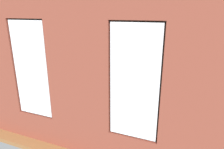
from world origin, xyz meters
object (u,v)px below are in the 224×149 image
(couch_by_window, at_px, (87,121))
(potted_plant_corner_near_left, at_px, (210,80))
(cup_ceramic, at_px, (122,93))
(potted_plant_corner_far_left, at_px, (222,127))
(remote_black, at_px, (106,91))
(coffee_table, at_px, (110,95))
(media_console, at_px, (54,83))
(potted_plant_mid_room_small, at_px, (145,86))
(remote_gray, at_px, (110,93))
(potted_plant_between_couches, at_px, (146,127))
(tv_flatscreen, at_px, (52,68))
(potted_plant_by_left_couch, at_px, (191,90))
(table_plant_small, at_px, (111,92))
(candle_jar, at_px, (96,92))
(potted_plant_foreground_right, at_px, (77,61))
(couch_left, at_px, (205,107))

(couch_by_window, relative_size, potted_plant_corner_near_left, 1.34)
(cup_ceramic, xyz_separation_m, potted_plant_corner_far_left, (-2.58, 1.83, 0.42))
(couch_by_window, relative_size, potted_plant_corner_far_left, 1.47)
(remote_black, distance_m, potted_plant_corner_far_left, 3.64)
(coffee_table, relative_size, media_console, 1.32)
(coffee_table, relative_size, potted_plant_mid_room_small, 2.42)
(couch_by_window, xyz_separation_m, remote_black, (0.23, -1.70, 0.10))
(remote_gray, distance_m, potted_plant_between_couches, 2.18)
(tv_flatscreen, relative_size, potted_plant_mid_room_small, 1.83)
(potted_plant_by_left_couch, bearing_deg, potted_plant_between_couches, 74.32)
(cup_ceramic, xyz_separation_m, table_plant_small, (0.28, 0.25, 0.08))
(cup_ceramic, distance_m, table_plant_small, 0.39)
(potted_plant_between_couches, bearing_deg, media_console, -26.68)
(potted_plant_by_left_couch, bearing_deg, candle_jar, 31.76)
(candle_jar, xyz_separation_m, media_console, (2.18, -0.63, -0.23))
(couch_by_window, xyz_separation_m, potted_plant_between_couches, (-1.47, -0.05, 0.13))
(candle_jar, xyz_separation_m, table_plant_small, (-0.53, 0.00, 0.08))
(couch_by_window, relative_size, potted_plant_foreground_right, 1.42)
(cup_ceramic, height_order, potted_plant_by_left_couch, cup_ceramic)
(candle_jar, distance_m, remote_gray, 0.44)
(tv_flatscreen, xyz_separation_m, potted_plant_foreground_right, (-0.30, -1.28, 0.03))
(potted_plant_corner_far_left, bearing_deg, potted_plant_between_couches, -5.31)
(media_console, bearing_deg, cup_ceramic, 172.74)
(remote_gray, height_order, tv_flatscreen, tv_flatscreen)
(candle_jar, height_order, tv_flatscreen, tv_flatscreen)
(couch_by_window, bearing_deg, potted_plant_corner_far_left, 178.35)
(cup_ceramic, height_order, media_console, cup_ceramic)
(coffee_table, distance_m, potted_plant_corner_far_left, 3.45)
(couch_left, height_order, table_plant_small, couch_left)
(cup_ceramic, bearing_deg, couch_left, -176.08)
(couch_left, xyz_separation_m, candle_jar, (3.25, 0.42, 0.13))
(potted_plant_foreground_right, xyz_separation_m, potted_plant_by_left_couch, (-4.73, 0.16, -0.56))
(candle_jar, bearing_deg, couch_by_window, 107.65)
(cup_ceramic, xyz_separation_m, potted_plant_corner_near_left, (-2.58, -1.73, 0.22))
(coffee_table, relative_size, cup_ceramic, 17.52)
(couch_by_window, height_order, remote_black, couch_by_window)
(potted_plant_mid_room_small, bearing_deg, couch_by_window, 73.00)
(coffee_table, height_order, potted_plant_between_couches, potted_plant_between_couches)
(remote_gray, distance_m, potted_plant_corner_near_left, 3.52)
(potted_plant_between_couches, bearing_deg, candle_jar, -36.47)
(remote_black, distance_m, potted_plant_between_couches, 2.37)
(coffee_table, height_order, potted_plant_foreground_right, potted_plant_foreground_right)
(media_console, bearing_deg, potted_plant_corner_far_left, 158.37)
(remote_gray, bearing_deg, media_console, -124.16)
(coffee_table, xyz_separation_m, remote_gray, (0.00, 0.00, 0.06))
(tv_flatscreen, xyz_separation_m, potted_plant_corner_near_left, (-5.57, -1.35, -0.16))
(remote_black, relative_size, potted_plant_foreground_right, 0.12)
(couch_left, distance_m, potted_plant_mid_room_small, 2.11)
(couch_left, xyz_separation_m, remote_black, (3.00, 0.21, 0.10))
(potted_plant_foreground_right, distance_m, potted_plant_between_couches, 5.11)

